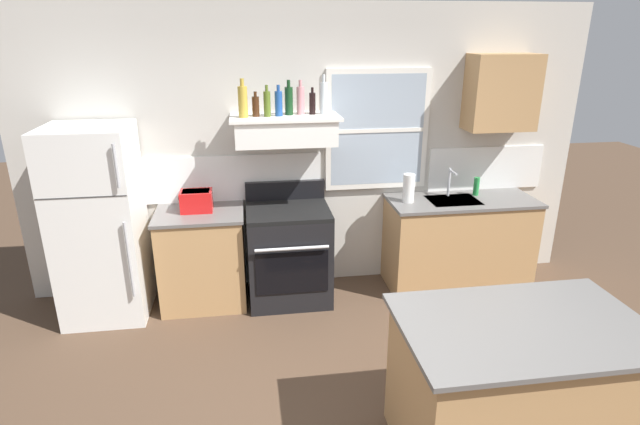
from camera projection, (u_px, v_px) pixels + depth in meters
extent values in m
cube|color=beige|center=(309.00, 152.00, 4.87)|extent=(5.40, 0.06, 2.70)
cube|color=white|center=(188.00, 180.00, 4.74)|extent=(2.50, 0.02, 0.44)
cube|color=white|center=(485.00, 168.00, 5.15)|extent=(1.20, 0.02, 0.44)
cube|color=white|center=(377.00, 130.00, 4.84)|extent=(1.00, 0.04, 1.15)
cube|color=#9EADBC|center=(378.00, 131.00, 4.83)|extent=(0.90, 0.01, 1.05)
cube|color=white|center=(378.00, 131.00, 4.82)|extent=(0.90, 0.02, 0.04)
cube|color=white|center=(99.00, 225.00, 4.41)|extent=(0.70, 0.68, 1.72)
cube|color=#333333|center=(81.00, 198.00, 3.97)|extent=(0.69, 0.00, 0.01)
cylinder|color=#A5A8AD|center=(129.00, 260.00, 4.17)|extent=(0.02, 0.02, 0.67)
cylinder|color=#A5A8AD|center=(116.00, 166.00, 3.90)|extent=(0.02, 0.02, 0.35)
cube|color=tan|center=(203.00, 259.00, 4.72)|extent=(0.76, 0.60, 0.88)
cube|color=#605E5B|center=(199.00, 213.00, 4.57)|extent=(0.79, 0.63, 0.03)
cube|color=red|center=(197.00, 201.00, 4.55)|extent=(0.28, 0.20, 0.19)
cube|color=black|center=(196.00, 191.00, 4.52)|extent=(0.24, 0.16, 0.01)
cube|color=black|center=(180.00, 198.00, 4.52)|extent=(0.02, 0.03, 0.02)
cube|color=black|center=(289.00, 256.00, 4.80)|extent=(0.76, 0.64, 0.87)
cube|color=black|center=(288.00, 211.00, 4.64)|extent=(0.76, 0.64, 0.04)
cube|color=black|center=(285.00, 190.00, 4.88)|extent=(0.76, 0.06, 0.18)
cube|color=black|center=(292.00, 273.00, 4.50)|extent=(0.65, 0.01, 0.40)
cylinder|color=silver|center=(292.00, 249.00, 4.38)|extent=(0.65, 0.03, 0.03)
cube|color=white|center=(285.00, 131.00, 4.49)|extent=(0.88, 0.48, 0.22)
cube|color=#262628|center=(288.00, 145.00, 4.31)|extent=(0.75, 0.02, 0.04)
cube|color=white|center=(285.00, 117.00, 4.45)|extent=(0.96, 0.52, 0.02)
cylinder|color=#B29333|center=(243.00, 102.00, 4.30)|extent=(0.08, 0.08, 0.26)
cylinder|color=#B29333|center=(242.00, 82.00, 4.25)|extent=(0.03, 0.03, 0.07)
cylinder|color=#381E0F|center=(256.00, 107.00, 4.37)|extent=(0.06, 0.06, 0.17)
cylinder|color=#381E0F|center=(255.00, 94.00, 4.34)|extent=(0.03, 0.03, 0.04)
cylinder|color=#4C601E|center=(267.00, 104.00, 4.36)|extent=(0.06, 0.06, 0.21)
cylinder|color=#4C601E|center=(267.00, 88.00, 4.31)|extent=(0.03, 0.03, 0.05)
cylinder|color=#1E478C|center=(279.00, 104.00, 4.39)|extent=(0.07, 0.07, 0.21)
cylinder|color=#1E478C|center=(278.00, 88.00, 4.34)|extent=(0.03, 0.03, 0.05)
cylinder|color=#143819|center=(289.00, 101.00, 4.45)|extent=(0.07, 0.07, 0.24)
cylinder|color=#143819|center=(289.00, 83.00, 4.39)|extent=(0.03, 0.03, 0.06)
cylinder|color=#C67F84|center=(301.00, 101.00, 4.47)|extent=(0.07, 0.07, 0.24)
cylinder|color=#C67F84|center=(300.00, 83.00, 4.42)|extent=(0.03, 0.03, 0.06)
cylinder|color=black|center=(312.00, 104.00, 4.48)|extent=(0.06, 0.06, 0.19)
cylinder|color=black|center=(312.00, 90.00, 4.44)|extent=(0.02, 0.02, 0.05)
cylinder|color=silver|center=(324.00, 99.00, 4.48)|extent=(0.06, 0.06, 0.27)
cylinder|color=silver|center=(324.00, 79.00, 4.42)|extent=(0.03, 0.03, 0.07)
cube|color=tan|center=(458.00, 243.00, 5.07)|extent=(1.40, 0.60, 0.88)
cube|color=#605E5B|center=(462.00, 200.00, 4.92)|extent=(1.43, 0.63, 0.03)
cube|color=#B7BABC|center=(453.00, 201.00, 4.88)|extent=(0.48, 0.36, 0.01)
cylinder|color=silver|center=(449.00, 182.00, 4.96)|extent=(0.03, 0.03, 0.28)
cylinder|color=silver|center=(453.00, 172.00, 4.85)|extent=(0.02, 0.16, 0.02)
cylinder|color=white|center=(409.00, 188.00, 4.79)|extent=(0.11, 0.11, 0.27)
cylinder|color=#268C3F|center=(476.00, 186.00, 5.00)|extent=(0.06, 0.06, 0.18)
cube|color=tan|center=(514.00, 392.00, 2.99)|extent=(1.32, 0.82, 0.88)
cube|color=#605E5B|center=(525.00, 326.00, 2.83)|extent=(1.40, 0.90, 0.03)
cube|color=tan|center=(502.00, 93.00, 4.75)|extent=(0.64, 0.32, 0.70)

